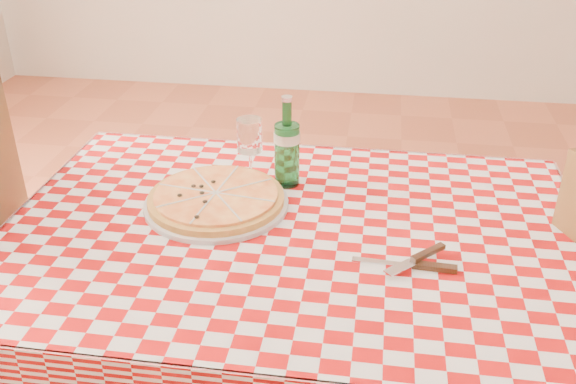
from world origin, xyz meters
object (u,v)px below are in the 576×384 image
object	(u,v)px
dining_table	(293,265)
wine_glass	(250,149)
pizza_plate	(216,198)
water_bottle	(287,141)

from	to	relation	value
dining_table	wine_glass	xyz separation A→B (m)	(-0.14, 0.23, 0.18)
dining_table	pizza_plate	world-z (taller)	pizza_plate
water_bottle	wine_glass	world-z (taller)	water_bottle
dining_table	wine_glass	distance (m)	0.32
dining_table	water_bottle	distance (m)	0.31
dining_table	wine_glass	world-z (taller)	wine_glass
pizza_plate	wine_glass	bearing A→B (deg)	71.14
dining_table	water_bottle	bearing A→B (deg)	102.12
pizza_plate	water_bottle	bearing A→B (deg)	42.68
dining_table	wine_glass	size ratio (longest dim) A/B	7.41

